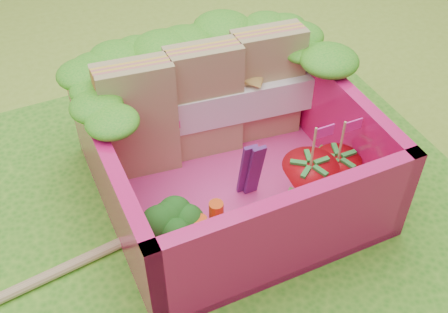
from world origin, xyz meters
name	(u,v)px	position (x,y,z in m)	size (l,w,h in m)	color
ground	(228,209)	(0.00, 0.00, 0.00)	(14.00, 14.00, 0.00)	#8CB031
placemat	(228,208)	(0.00, 0.00, 0.01)	(2.60, 2.60, 0.03)	#429822
bento_floor	(229,185)	(0.06, 0.11, 0.06)	(1.30, 1.30, 0.05)	#E63A91
bento_box	(229,151)	(0.06, 0.11, 0.31)	(1.30, 1.30, 0.55)	#DC1262
lettuce_ruffle	(191,49)	(0.06, 0.59, 0.64)	(1.43, 0.77, 0.11)	#20981B
sandwich_stack	(206,102)	(0.06, 0.42, 0.41)	(1.22, 0.31, 0.67)	#A28755
broccoli	(170,230)	(-0.39, -0.21, 0.26)	(0.32, 0.32, 0.26)	#69A04D
carrot_sticks	(208,228)	(-0.21, -0.23, 0.20)	(0.18, 0.13, 0.25)	#FF5915
purple_wedges	(251,170)	(0.11, -0.02, 0.27)	(0.10, 0.05, 0.38)	#4F1A5C
strawberry_left	(308,185)	(0.35, -0.20, 0.22)	(0.28, 0.28, 0.52)	red
strawberry_right	(335,174)	(0.52, -0.18, 0.21)	(0.24, 0.24, 0.48)	red
snap_peas	(302,186)	(0.38, -0.10, 0.11)	(0.64, 0.50, 0.05)	#5AA233
chopsticks	(12,293)	(-1.12, -0.08, 0.05)	(2.33, 0.35, 0.05)	tan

